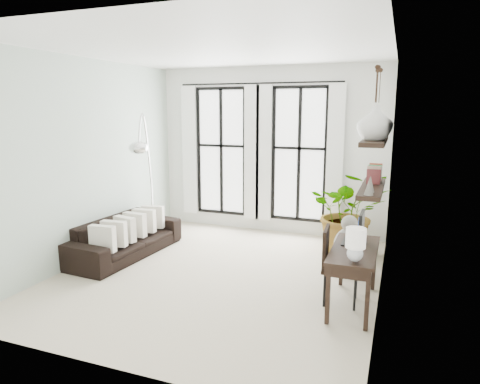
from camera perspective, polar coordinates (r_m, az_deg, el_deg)
The scene contains 16 objects.
floor at distance 6.45m, azimuth -2.77°, elevation -10.90°, with size 5.00×5.00×0.00m, color beige.
ceiling at distance 6.04m, azimuth -3.07°, elevation 18.55°, with size 5.00×5.00×0.00m, color white.
wall_left at distance 7.23m, azimuth -19.54°, elevation 3.98°, with size 5.00×5.00×0.00m, color #B0C4B5.
wall_right at distance 5.55m, azimuth 18.94°, elevation 2.04°, with size 5.00×5.00×0.00m, color white.
wall_back at distance 8.38m, azimuth 3.94°, elevation 5.48°, with size 4.50×4.50×0.00m, color white.
windows at distance 8.37m, azimuth 2.48°, elevation 5.22°, with size 3.26×0.13×2.65m.
wall_shelves at distance 5.22m, azimuth 17.36°, elevation 3.01°, with size 0.25×1.30×0.60m.
sofa at distance 7.40m, azimuth -15.03°, elevation -5.82°, with size 2.13×0.83×0.62m, color black.
throw_pillows at distance 7.29m, azimuth -14.46°, elevation -4.50°, with size 0.40×1.52×0.40m.
plant at distance 7.43m, azimuth 14.33°, elevation -2.58°, with size 1.27×1.10×1.41m, color #2D7228.
desk at distance 5.37m, azimuth 14.92°, elevation -7.88°, with size 0.53×1.26×1.14m.
desk_chair at distance 5.54m, azimuth 12.49°, elevation -8.90°, with size 0.48×0.48×0.96m.
arc_lamp at distance 7.49m, azimuth -12.64°, elevation 6.11°, with size 0.73×1.29×2.34m.
buddha at distance 6.61m, azimuth 14.24°, elevation -7.31°, with size 0.49×0.49×0.87m.
vase_a at distance 4.89m, azimuth 17.52°, elevation 8.83°, with size 0.37×0.37×0.38m, color white.
vase_b at distance 5.28m, azimuth 17.78°, elevation 8.95°, with size 0.37×0.37×0.38m, color white.
Camera 1 is at (2.39, -5.49, 2.42)m, focal length 32.00 mm.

